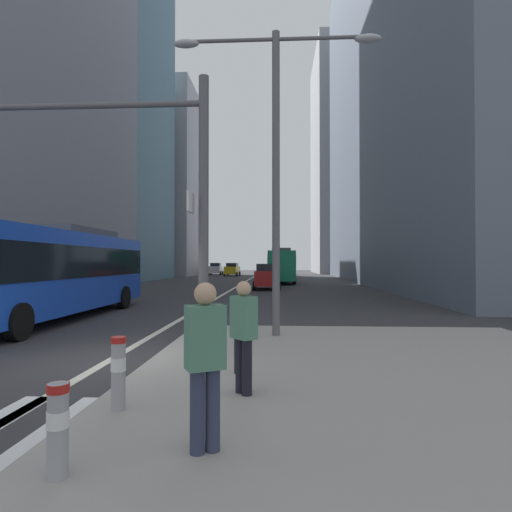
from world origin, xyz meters
TOP-DOWN VIEW (x-y plane):
  - ground_plane at (0.00, 20.00)m, footprint 160.00×160.00m
  - median_island at (5.50, -1.00)m, footprint 9.00×10.00m
  - lane_centre_line at (0.00, 30.00)m, footprint 0.20×80.00m
  - office_tower_left_mid at (-16.00, 39.27)m, footprint 10.86×16.24m
  - office_tower_left_far at (-16.00, 57.48)m, footprint 13.27×16.12m
  - office_tower_right_near at (17.00, 20.14)m, footprint 12.09×25.06m
  - office_tower_right_mid at (17.00, 47.35)m, footprint 10.48×23.85m
  - office_tower_right_far at (17.00, 73.28)m, footprint 13.03×20.52m
  - city_bus_blue_oncoming at (-4.50, 5.83)m, footprint 2.78×11.94m
  - city_bus_red_receding at (3.72, 33.75)m, footprint 2.81×10.85m
  - city_bus_red_distant at (3.30, 49.85)m, footprint 2.75×10.78m
  - car_oncoming_mid at (-6.60, 58.22)m, footprint 2.12×4.26m
  - car_receding_near at (2.59, 23.29)m, footprint 2.16×4.34m
  - car_receding_far at (4.24, 59.83)m, footprint 2.09×4.37m
  - car_oncoming_far at (-3.42, 53.59)m, footprint 2.21×4.43m
  - traffic_signal_gantry at (-0.25, 0.42)m, footprint 6.41×0.65m
  - street_lamp_post at (3.46, 2.36)m, footprint 5.50×0.32m
  - bollard_front at (1.58, -5.00)m, footprint 0.20×0.20m
  - bollard_left at (1.46, -3.28)m, footprint 0.20×0.20m
  - pedestrian_railing at (2.80, 0.36)m, footprint 0.06×3.67m
  - pedestrian_waiting at (3.03, -2.54)m, footprint 0.43×0.45m
  - pedestrian_walking at (2.80, -4.43)m, footprint 0.45×0.38m

SIDE VIEW (x-z plane):
  - ground_plane at x=0.00m, z-range 0.00..0.00m
  - lane_centre_line at x=0.00m, z-range 0.00..0.01m
  - median_island at x=5.50m, z-range 0.00..0.15m
  - bollard_front at x=1.58m, z-range 0.20..1.03m
  - bollard_left at x=1.46m, z-range 0.20..1.14m
  - pedestrian_railing at x=2.80m, z-range 0.37..1.35m
  - car_oncoming_mid at x=-6.60m, z-range 0.02..1.96m
  - car_receding_near at x=2.59m, z-range 0.02..1.96m
  - car_receding_far at x=4.24m, z-range 0.02..1.96m
  - car_oncoming_far at x=-3.42m, z-range 0.02..1.96m
  - pedestrian_waiting at x=3.03m, z-range 0.24..1.87m
  - pedestrian_walking at x=2.80m, z-range 0.24..1.95m
  - city_bus_red_distant at x=3.30m, z-range 0.14..3.54m
  - city_bus_red_receding at x=3.72m, z-range 0.14..3.54m
  - city_bus_blue_oncoming at x=-4.50m, z-range 0.14..3.54m
  - traffic_signal_gantry at x=-0.25m, z-range 1.13..7.13m
  - street_lamp_post at x=3.46m, z-range 1.28..9.28m
  - office_tower_left_far at x=-16.00m, z-range 0.00..28.89m
  - office_tower_right_near at x=17.00m, z-range 0.00..38.65m
  - office_tower_right_far at x=17.00m, z-range 0.00..42.34m
  - office_tower_right_mid at x=17.00m, z-range 0.00..42.42m
  - office_tower_left_mid at x=-16.00m, z-range 0.00..50.04m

